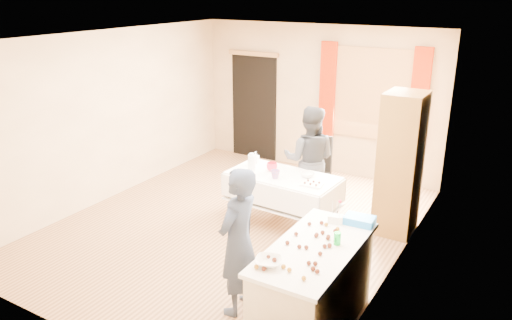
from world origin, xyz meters
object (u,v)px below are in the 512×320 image
Objects in this scene: cabinet at (400,164)px; woman at (309,160)px; counter at (313,288)px; girl at (238,242)px; chair at (313,183)px; party_table at (283,195)px.

cabinet is 1.32m from woman.
cabinet is at bearing 87.71° from counter.
counter is (-0.10, -2.50, -0.52)m from cabinet.
cabinet is 2.56m from counter.
counter is 0.98× the size of girl.
chair is (-1.38, 0.30, -0.65)m from cabinet.
girl is at bearing -108.85° from cabinet.
cabinet is 1.21× the size of woman.
woman is (0.11, 0.62, 0.36)m from party_table.
girl is 2.62m from woman.
counter is at bearing -51.82° from party_table.
cabinet reaches higher than party_table.
girl reaches higher than counter.
chair is at bearing 114.56° from counter.
counter is 0.95× the size of woman.
counter is at bearing -92.29° from cabinet.
cabinet is at bearing -6.88° from chair.
chair is 2.97m from girl.
counter is at bearing -60.23° from chair.
counter is 1.45× the size of chair.
woman is at bearing -179.36° from cabinet.
cabinet reaches higher than counter.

